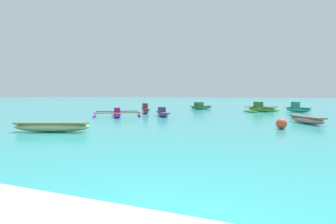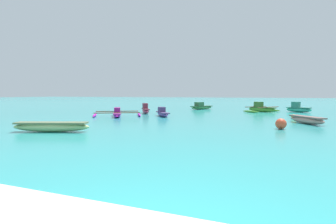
% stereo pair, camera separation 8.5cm
% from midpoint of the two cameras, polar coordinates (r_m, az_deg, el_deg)
% --- Properties ---
extents(moored_boat_0, '(3.46, 3.84, 0.97)m').
position_cam_midpoint_polar(moored_boat_0, '(27.01, 19.73, 0.69)').
color(moored_boat_0, '#56A135').
rests_on(moored_boat_0, ground_plane).
extents(moored_boat_1, '(1.92, 2.59, 0.44)m').
position_cam_midpoint_polar(moored_boat_1, '(17.44, 28.10, -1.46)').
color(moored_boat_1, tan).
rests_on(moored_boat_1, ground_plane).
extents(moored_boat_2, '(2.34, 2.94, 0.82)m').
position_cam_midpoint_polar(moored_boat_2, '(29.88, 7.31, 1.14)').
color(moored_boat_2, '#449653').
rests_on(moored_boat_2, ground_plane).
extents(moored_boat_3, '(4.37, 3.97, 0.65)m').
position_cam_midpoint_polar(moored_boat_3, '(20.96, -10.88, -0.31)').
color(moored_boat_3, '#D021BB').
rests_on(moored_boat_3, ground_plane).
extents(moored_boat_4, '(1.74, 2.33, 0.90)m').
position_cam_midpoint_polar(moored_boat_4, '(23.62, -4.82, 0.48)').
color(moored_boat_4, '#B43856').
rests_on(moored_boat_4, ground_plane).
extents(moored_boat_5, '(3.56, 1.80, 0.45)m').
position_cam_midpoint_polar(moored_boat_5, '(13.25, -23.88, -2.89)').
color(moored_boat_5, '#ACC07A').
rests_on(moored_boat_5, ground_plane).
extents(moored_boat_6, '(2.02, 2.51, 0.71)m').
position_cam_midpoint_polar(moored_boat_6, '(20.45, -1.09, -0.23)').
color(moored_boat_6, '#704EA3').
rests_on(moored_boat_6, ground_plane).
extents(moored_boat_7, '(2.40, 1.66, 0.99)m').
position_cam_midpoint_polar(moored_boat_7, '(27.97, 26.57, 0.68)').
color(moored_boat_7, '#3BB798').
rests_on(moored_boat_7, ground_plane).
extents(mooring_buoy_0, '(0.53, 0.53, 0.53)m').
position_cam_midpoint_polar(mooring_buoy_0, '(14.21, 23.52, -2.37)').
color(mooring_buoy_0, '#E54C2D').
rests_on(mooring_buoy_0, ground_plane).
extents(mooring_buoy_2, '(0.34, 0.34, 0.34)m').
position_cam_midpoint_polar(mooring_buoy_2, '(20.16, 25.81, -0.93)').
color(mooring_buoy_2, orange).
rests_on(mooring_buoy_2, ground_plane).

